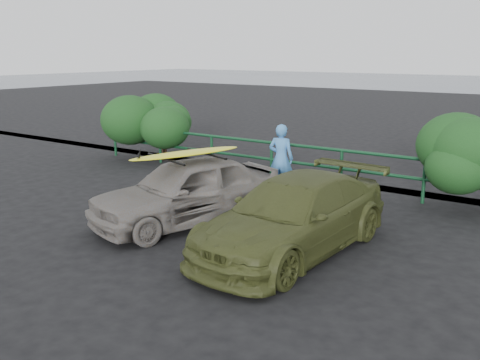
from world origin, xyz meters
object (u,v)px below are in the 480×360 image
object	(u,v)px
guardrail	(305,165)
olive_vehicle	(293,216)
surfboard	(186,153)
man	(281,158)
sedan	(187,191)

from	to	relation	value
guardrail	olive_vehicle	xyz separation A→B (m)	(2.06, -4.28, 0.11)
olive_vehicle	surfboard	world-z (taller)	surfboard
olive_vehicle	man	bearing A→B (deg)	127.48
guardrail	olive_vehicle	distance (m)	4.75
guardrail	olive_vehicle	world-z (taller)	olive_vehicle
guardrail	olive_vehicle	bearing A→B (deg)	-64.26
sedan	surfboard	bearing A→B (deg)	0.00
guardrail	olive_vehicle	size ratio (longest dim) A/B	3.21
olive_vehicle	man	xyz separation A→B (m)	(-2.22, 3.34, 0.20)
guardrail	sedan	distance (m)	4.14
surfboard	guardrail	bearing A→B (deg)	102.64
guardrail	man	world-z (taller)	man
guardrail	surfboard	bearing A→B (deg)	-95.64
guardrail	surfboard	xyz separation A→B (m)	(-0.41, -4.12, 0.90)
olive_vehicle	man	world-z (taller)	man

